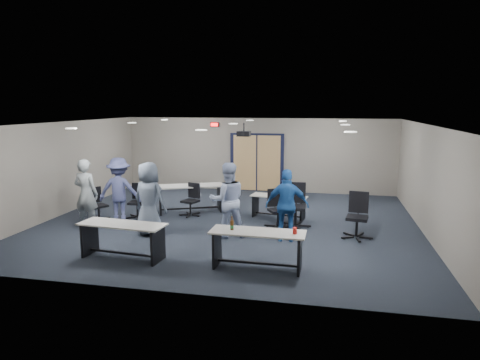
% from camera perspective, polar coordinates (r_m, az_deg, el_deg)
% --- Properties ---
extents(floor, '(10.00, 10.00, 0.00)m').
position_cam_1_polar(floor, '(11.78, -1.42, -5.68)').
color(floor, '#1B212C').
rests_on(floor, ground).
extents(back_wall, '(10.00, 0.04, 2.70)m').
position_cam_1_polar(back_wall, '(15.86, 2.28, 3.37)').
color(back_wall, gray).
rests_on(back_wall, floor).
extents(front_wall, '(10.00, 0.04, 2.70)m').
position_cam_1_polar(front_wall, '(7.27, -9.64, -4.79)').
color(front_wall, gray).
rests_on(front_wall, floor).
extents(left_wall, '(0.04, 9.00, 2.70)m').
position_cam_1_polar(left_wall, '(13.52, -22.55, 1.45)').
color(left_wall, gray).
rests_on(left_wall, floor).
extents(right_wall, '(0.04, 9.00, 2.70)m').
position_cam_1_polar(right_wall, '(11.44, 23.73, -0.08)').
color(right_wall, gray).
rests_on(right_wall, floor).
extents(ceiling, '(10.00, 9.00, 0.04)m').
position_cam_1_polar(ceiling, '(11.34, -1.48, 7.56)').
color(ceiling, white).
rests_on(ceiling, back_wall).
extents(double_door, '(2.00, 0.07, 2.20)m').
position_cam_1_polar(double_door, '(15.86, 2.25, 2.28)').
color(double_door, black).
rests_on(double_door, back_wall).
extents(exit_sign, '(0.32, 0.07, 0.18)m').
position_cam_1_polar(exit_sign, '(16.05, -3.41, 7.39)').
color(exit_sign, black).
rests_on(exit_sign, back_wall).
extents(ceiling_projector, '(0.35, 0.32, 0.37)m').
position_cam_1_polar(ceiling_projector, '(11.78, 0.51, 6.21)').
color(ceiling_projector, black).
rests_on(ceiling_projector, ceiling).
extents(ceiling_can_lights, '(6.24, 5.74, 0.02)m').
position_cam_1_polar(ceiling_can_lights, '(11.59, -1.20, 7.46)').
color(ceiling_can_lights, white).
rests_on(ceiling_can_lights, ceiling).
extents(table_front_left, '(1.89, 0.78, 0.75)m').
position_cam_1_polar(table_front_left, '(9.34, -15.39, -7.02)').
color(table_front_left, '#B9B6AF').
rests_on(table_front_left, floor).
extents(table_front_right, '(1.87, 0.64, 1.03)m').
position_cam_1_polar(table_front_right, '(8.46, 2.35, -8.34)').
color(table_front_right, '#B9B6AF').
rests_on(table_front_right, floor).
extents(table_back_left, '(2.10, 1.43, 0.81)m').
position_cam_1_polar(table_back_left, '(12.88, -6.65, -1.83)').
color(table_back_left, '#B9B6AF').
rests_on(table_back_left, floor).
extents(table_back_right, '(1.65, 0.80, 0.64)m').
position_cam_1_polar(table_back_right, '(12.19, 5.19, -3.05)').
color(table_back_right, '#B9B6AF').
rests_on(table_back_right, floor).
extents(chair_back_a, '(0.67, 0.67, 0.98)m').
position_cam_1_polar(chair_back_a, '(12.46, -13.57, -2.76)').
color(chair_back_a, black).
rests_on(chair_back_a, floor).
extents(chair_back_b, '(0.75, 0.75, 0.94)m').
position_cam_1_polar(chair_back_b, '(12.44, -6.66, -2.66)').
color(chair_back_b, black).
rests_on(chair_back_b, floor).
extents(chair_back_c, '(0.87, 0.87, 1.01)m').
position_cam_1_polar(chair_back_c, '(11.21, 5.10, -3.87)').
color(chair_back_c, black).
rests_on(chair_back_c, floor).
extents(chair_back_d, '(0.75, 0.75, 1.16)m').
position_cam_1_polar(chair_back_d, '(11.30, 7.45, -3.40)').
color(chair_back_d, black).
rests_on(chair_back_d, floor).
extents(chair_loose_left, '(0.80, 0.80, 0.93)m').
position_cam_1_polar(chair_loose_left, '(12.46, -18.35, -3.12)').
color(chair_loose_left, black).
rests_on(chair_loose_left, floor).
extents(chair_loose_right, '(0.80, 0.80, 1.12)m').
position_cam_1_polar(chair_loose_right, '(10.65, 15.36, -4.65)').
color(chair_loose_right, black).
rests_on(chair_loose_right, floor).
extents(person_gray, '(0.70, 0.49, 1.83)m').
position_cam_1_polar(person_gray, '(11.73, -19.84, -1.76)').
color(person_gray, gray).
rests_on(person_gray, floor).
extents(person_plaid, '(1.00, 0.77, 1.82)m').
position_cam_1_polar(person_plaid, '(10.71, -12.04, -2.48)').
color(person_plaid, slate).
rests_on(person_plaid, floor).
extents(person_lightblue, '(1.08, 0.97, 1.83)m').
position_cam_1_polar(person_lightblue, '(10.34, -1.67, -2.69)').
color(person_lightblue, '#ABBBE2').
rests_on(person_lightblue, floor).
extents(person_navy, '(1.04, 0.50, 1.72)m').
position_cam_1_polar(person_navy, '(10.09, 6.30, -3.39)').
color(person_navy, '#1B4C95').
rests_on(person_navy, floor).
extents(person_back, '(1.24, 0.83, 1.78)m').
position_cam_1_polar(person_back, '(12.10, -15.78, -1.30)').
color(person_back, '#414776').
rests_on(person_back, floor).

